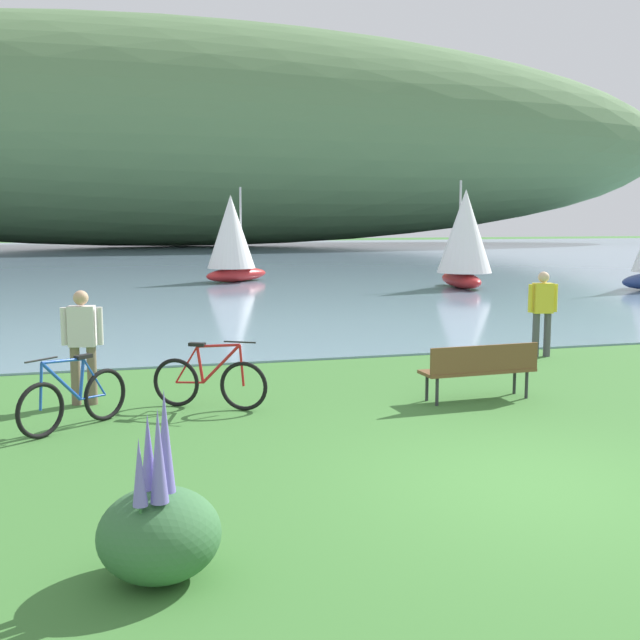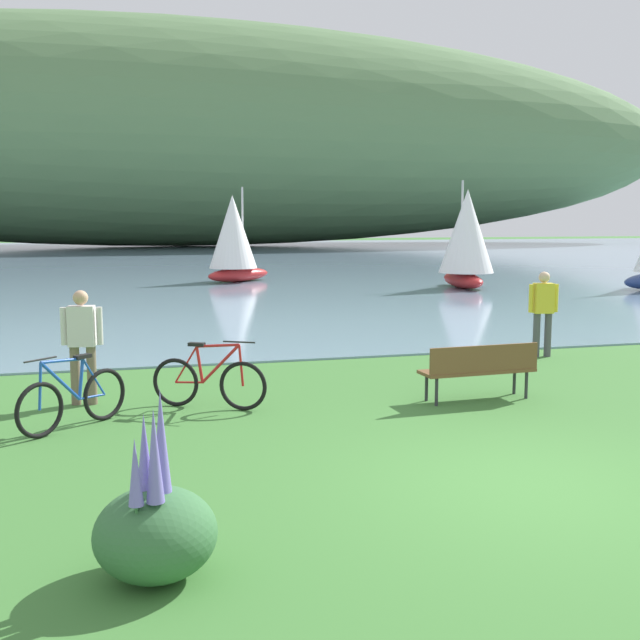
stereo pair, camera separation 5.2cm
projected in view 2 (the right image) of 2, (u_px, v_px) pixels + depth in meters
name	position (u px, v px, depth m)	size (l,w,h in m)	color
ground_plane	(531.00, 486.00, 7.99)	(200.00, 200.00, 0.00)	#3D7533
bay_water	(174.00, 259.00, 53.43)	(180.00, 80.00, 0.04)	#7A99B2
distant_hillside	(179.00, 135.00, 76.45)	(112.40, 28.00, 21.94)	#567A4C
park_bench_near_camera	(480.00, 367.00, 11.65)	(1.82, 0.57, 0.88)	brown
bicycle_leaning_near_bench	(209.00, 382.00, 11.20)	(1.57, 0.92, 1.01)	black
bicycle_beside_path	(73.00, 399.00, 10.11)	(1.36, 1.23, 1.01)	black
person_at_shoreline	(543.00, 308.00, 15.35)	(0.61, 0.27, 1.71)	#4C4C51
person_on_the_grass	(82.00, 340.00, 11.37)	(0.60, 0.28, 1.71)	#72604C
echium_bush_closest_to_camera	(155.00, 529.00, 5.87)	(0.95, 0.95, 1.49)	#386B3D
sailboat_nearest_to_shore	(234.00, 237.00, 33.05)	(3.40, 3.02, 4.08)	#B22323
sailboat_toward_hillside	(466.00, 238.00, 29.94)	(2.34, 3.67, 4.21)	#B22323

